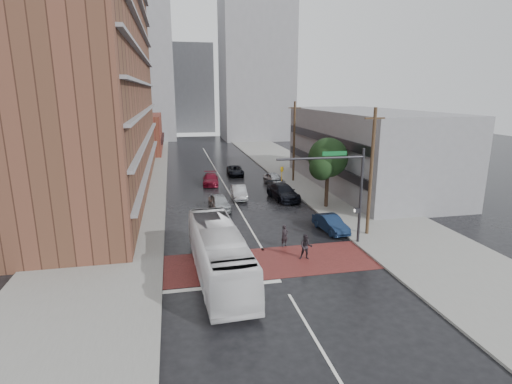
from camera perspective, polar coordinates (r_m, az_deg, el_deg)
ground at (r=26.73m, az=2.27°, el=-10.42°), size 160.00×160.00×0.00m
crosswalk at (r=27.17m, az=2.01°, el=-9.97°), size 14.00×5.00×0.02m
sidewalk_west at (r=50.11m, az=-17.83°, el=0.72°), size 9.00×90.00×0.15m
sidewalk_east at (r=52.79m, az=7.82°, el=1.93°), size 9.00×90.00×0.15m
apartment_block at (r=48.33m, az=-22.30°, el=16.56°), size 10.00×44.00×28.00m
storefront_west at (r=78.17m, az=-16.33°, el=7.98°), size 8.00×16.00×7.00m
building_east at (r=49.48m, az=15.43°, el=5.95°), size 11.00×26.00×9.00m
distant_tower_west at (r=102.00m, az=-17.01°, el=16.28°), size 18.00×16.00×32.00m
distant_tower_east at (r=97.88m, az=-0.01°, el=18.16°), size 16.00×14.00×36.00m
distant_tower_center at (r=118.73m, az=-9.22°, el=14.38°), size 12.00×10.00×24.00m
street_tree at (r=38.97m, az=10.25°, el=4.49°), size 4.20×4.10×6.90m
signal_mast at (r=29.34m, az=12.31°, el=1.26°), size 6.50×0.30×7.20m
utility_pole_near at (r=31.85m, az=16.12°, el=2.78°), size 1.60×0.26×10.00m
utility_pole_far at (r=50.17m, az=5.46°, el=7.23°), size 1.60×0.26×10.00m
transit_bus at (r=24.62m, az=-5.29°, el=-8.71°), size 3.13×11.40×3.15m
pedestrian_a at (r=29.51m, az=4.11°, el=-6.27°), size 0.71×0.60×1.67m
pedestrian_b at (r=27.50m, az=7.15°, el=-7.78°), size 1.03×0.90×1.79m
car_travel_a at (r=38.68m, az=-5.24°, el=-1.48°), size 2.06×4.43×1.47m
car_travel_b at (r=42.57m, az=-2.45°, el=-0.03°), size 1.72×4.33×1.40m
car_travel_c at (r=49.36m, az=-6.50°, el=1.83°), size 2.30×4.78×1.34m
suv_travel at (r=54.82m, az=-2.99°, el=3.09°), size 2.27×4.59×1.25m
car_parked_near at (r=33.18m, az=10.62°, el=-4.45°), size 1.94×4.21×1.34m
car_parked_mid at (r=42.40m, az=3.89°, el=0.02°), size 2.91×5.69×1.58m
car_parked_far at (r=49.18m, az=2.61°, el=1.91°), size 2.25×4.39×1.43m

